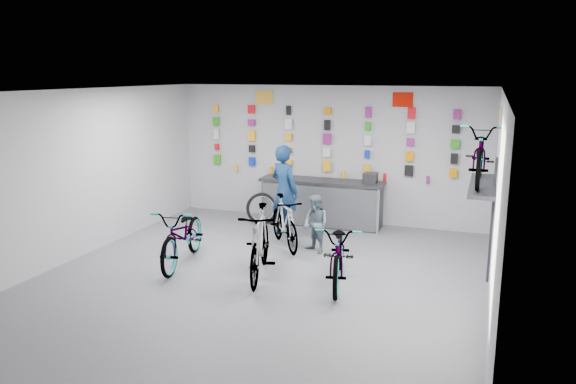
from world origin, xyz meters
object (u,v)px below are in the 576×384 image
at_px(bike_center, 260,243).
at_px(bike_right, 339,252).
at_px(bike_left, 183,235).
at_px(counter, 321,203).
at_px(customer, 316,224).
at_px(clerk, 284,191).
at_px(bike_service, 285,222).

distance_m(bike_center, bike_right, 1.29).
distance_m(bike_left, bike_center, 1.51).
distance_m(counter, bike_center, 3.43).
relative_size(counter, bike_right, 1.37).
xyz_separation_m(bike_left, bike_center, (1.50, -0.15, 0.06)).
height_order(bike_center, bike_right, bike_center).
bearing_deg(counter, bike_left, -114.88).
bearing_deg(customer, clerk, 170.59).
bearing_deg(bike_right, bike_service, 122.71).
bearing_deg(bike_service, bike_center, -120.05).
bearing_deg(clerk, counter, -89.12).
height_order(counter, clerk, clerk).
height_order(clerk, customer, clerk).
distance_m(bike_service, customer, 0.65).
relative_size(bike_left, bike_right, 1.01).
height_order(bike_center, clerk, clerk).
height_order(bike_left, customer, customer).
bearing_deg(counter, bike_center, -90.29).
bearing_deg(customer, bike_left, -111.15).
distance_m(bike_right, bike_service, 2.07).
height_order(bike_left, clerk, clerk).
bearing_deg(customer, bike_right, -26.00).
relative_size(clerk, customer, 1.72).
bearing_deg(bike_center, bike_service, 81.44).
bearing_deg(bike_right, bike_center, 175.62).
bearing_deg(bike_service, clerk, 74.15).
xyz_separation_m(counter, bike_left, (-1.52, -3.28, 0.04)).
bearing_deg(customer, bike_service, -154.79).
bearing_deg(bike_center, bike_right, -7.06).
distance_m(counter, bike_service, 1.79).
relative_size(bike_service, customer, 1.52).
distance_m(counter, clerk, 1.21).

